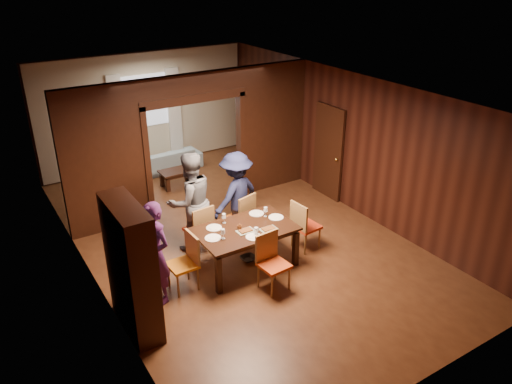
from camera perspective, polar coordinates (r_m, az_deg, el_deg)
floor at (r=9.85m, az=-2.42°, el=-5.00°), size 9.00×9.00×0.00m
ceiling at (r=8.76m, az=-2.77°, el=11.61°), size 5.50×9.00×0.02m
room_walls at (r=10.77m, az=-7.63°, el=6.32°), size 5.52×9.01×2.90m
person_purple at (r=7.85m, az=-11.54°, el=-6.93°), size 0.60×0.72×1.69m
person_grey at (r=9.13m, az=-7.50°, el=-1.10°), size 0.96×0.77×1.89m
person_navy at (r=9.52m, az=-2.25°, el=-0.32°), size 1.24×0.94×1.71m
sofa at (r=12.95m, az=-10.40°, el=3.61°), size 1.87×0.78×0.54m
serving_bowl at (r=8.69m, az=-0.92°, el=-3.41°), size 0.28×0.28×0.07m
dining_table at (r=8.76m, az=-1.25°, el=-6.31°), size 1.69×1.05×0.76m
coffee_table at (r=12.01m, az=-8.98°, el=1.59°), size 0.80×0.50×0.40m
chair_left at (r=8.22m, az=-8.43°, el=-8.07°), size 0.45×0.45×0.97m
chair_right at (r=9.28m, az=5.77°, el=-3.74°), size 0.48×0.48×0.97m
chair_far_l at (r=9.18m, az=-6.60°, el=-4.14°), size 0.48×0.48×0.97m
chair_far_r at (r=9.54m, az=-1.86°, el=-2.76°), size 0.54×0.54×0.97m
chair_near at (r=8.13m, az=2.07°, el=-8.17°), size 0.47×0.47×0.97m
hutch at (r=7.31m, az=-14.05°, el=-8.46°), size 0.40×1.20×2.00m
door_right at (r=11.19m, az=8.26°, el=4.55°), size 0.06×0.90×2.10m
window_far at (r=12.99m, az=-12.57°, el=10.14°), size 1.20×0.03×1.30m
curtain_left at (r=12.85m, az=-15.46°, el=7.57°), size 0.35×0.06×2.40m
curtain_right at (r=13.33m, az=-9.29°, el=8.78°), size 0.35×0.06×2.40m
plate_left at (r=8.29m, az=-4.94°, el=-5.26°), size 0.27×0.27×0.01m
plate_far_l at (r=8.59m, az=-4.82°, el=-4.10°), size 0.27×0.27×0.01m
plate_far_r at (r=9.02m, az=0.05°, el=-2.47°), size 0.27×0.27×0.01m
plate_right at (r=8.90m, az=2.30°, el=-2.90°), size 0.27×0.27×0.01m
plate_near at (r=8.29m, az=-0.26°, el=-5.15°), size 0.27×0.27×0.01m
platter_a at (r=8.45m, az=-1.20°, el=-4.45°), size 0.30×0.20×0.04m
platter_b at (r=8.50m, az=1.44°, el=-4.24°), size 0.30×0.20×0.04m
wineglass_left at (r=8.23m, az=-3.79°, el=-4.81°), size 0.08×0.08×0.18m
wineglass_far at (r=8.70m, az=-3.68°, el=-3.03°), size 0.08×0.08×0.18m
wineglass_right at (r=8.90m, az=1.10°, el=-2.28°), size 0.08×0.08×0.18m
tumbler at (r=8.32m, az=0.02°, el=-4.52°), size 0.07×0.07×0.14m
condiment_jar at (r=8.48m, az=-1.88°, el=-4.03°), size 0.08×0.08×0.11m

